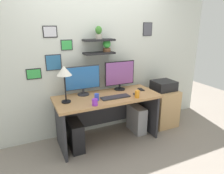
# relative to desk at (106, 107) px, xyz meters

# --- Properties ---
(ground_plane) EXTENTS (8.00, 8.00, 0.00)m
(ground_plane) POSITION_rel_desk_xyz_m (0.00, -0.05, -0.54)
(ground_plane) COLOR gray
(back_wall_assembly) EXTENTS (4.40, 0.24, 2.70)m
(back_wall_assembly) POSITION_rel_desk_xyz_m (-0.00, 0.38, 0.82)
(back_wall_assembly) COLOR silver
(back_wall_assembly) RESTS_ON ground
(desk) EXTENTS (1.60, 0.68, 0.75)m
(desk) POSITION_rel_desk_xyz_m (0.00, 0.00, 0.00)
(desk) COLOR tan
(desk) RESTS_ON ground
(monitor_left) EXTENTS (0.55, 0.18, 0.45)m
(monitor_left) POSITION_rel_desk_xyz_m (-0.32, 0.16, 0.46)
(monitor_left) COLOR #2D2D33
(monitor_left) RESTS_ON desk
(monitor_right) EXTENTS (0.52, 0.18, 0.48)m
(monitor_right) POSITION_rel_desk_xyz_m (0.32, 0.16, 0.47)
(monitor_right) COLOR black
(monitor_right) RESTS_ON desk
(keyboard) EXTENTS (0.44, 0.14, 0.02)m
(keyboard) POSITION_rel_desk_xyz_m (0.08, -0.17, 0.22)
(keyboard) COLOR #2D2D33
(keyboard) RESTS_ON desk
(computer_mouse) EXTENTS (0.06, 0.09, 0.03)m
(computer_mouse) POSITION_rel_desk_xyz_m (0.41, -0.19, 0.23)
(computer_mouse) COLOR #2D2D33
(computer_mouse) RESTS_ON desk
(desk_lamp) EXTENTS (0.21, 0.21, 0.52)m
(desk_lamp) POSITION_rel_desk_xyz_m (-0.63, -0.05, 0.63)
(desk_lamp) COLOR black
(desk_lamp) RESTS_ON desk
(cell_phone) EXTENTS (0.09, 0.15, 0.01)m
(cell_phone) POSITION_rel_desk_xyz_m (0.64, -0.01, 0.22)
(cell_phone) COLOR black
(cell_phone) RESTS_ON desk
(coffee_mug) EXTENTS (0.08, 0.08, 0.09)m
(coffee_mug) POSITION_rel_desk_xyz_m (-0.30, -0.32, 0.26)
(coffee_mug) COLOR purple
(coffee_mug) RESTS_ON desk
(pen_cup) EXTENTS (0.07, 0.07, 0.10)m
(pen_cup) POSITION_rel_desk_xyz_m (-0.22, -0.16, 0.26)
(pen_cup) COLOR blue
(pen_cup) RESTS_ON desk
(water_cup) EXTENTS (0.07, 0.07, 0.11)m
(water_cup) POSITION_rel_desk_xyz_m (0.37, -0.30, 0.27)
(water_cup) COLOR orange
(water_cup) RESTS_ON desk
(drawer_cabinet) EXTENTS (0.44, 0.50, 0.67)m
(drawer_cabinet) POSITION_rel_desk_xyz_m (1.14, 0.03, -0.21)
(drawer_cabinet) COLOR tan
(drawer_cabinet) RESTS_ON ground
(printer) EXTENTS (0.38, 0.34, 0.17)m
(printer) POSITION_rel_desk_xyz_m (1.14, 0.03, 0.21)
(printer) COLOR black
(printer) RESTS_ON drawer_cabinet
(computer_tower_left) EXTENTS (0.18, 0.40, 0.44)m
(computer_tower_left) POSITION_rel_desk_xyz_m (-0.54, -0.08, -0.32)
(computer_tower_left) COLOR black
(computer_tower_left) RESTS_ON ground
(computer_tower_right) EXTENTS (0.18, 0.40, 0.46)m
(computer_tower_right) POSITION_rel_desk_xyz_m (0.57, -0.01, -0.31)
(computer_tower_right) COLOR #99999E
(computer_tower_right) RESTS_ON ground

